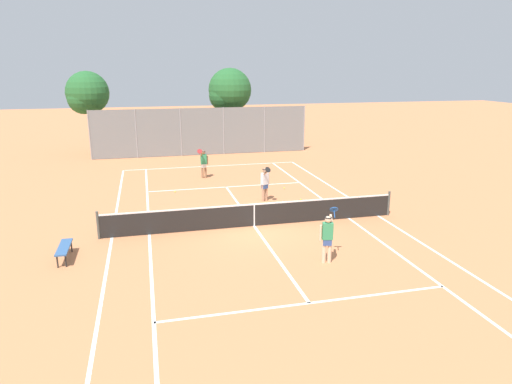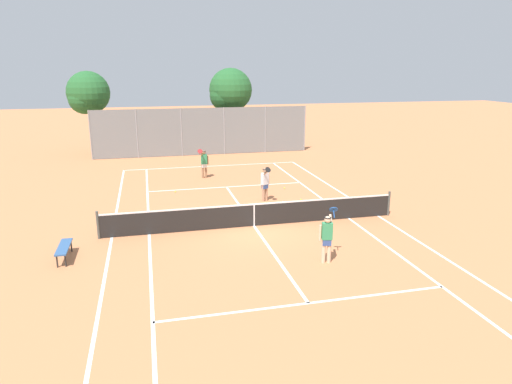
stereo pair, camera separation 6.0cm
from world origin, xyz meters
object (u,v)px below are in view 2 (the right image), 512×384
player_far_left (204,162)px  loose_tennis_ball_1 (284,188)px  tree_behind_left (87,94)px  tree_behind_right (229,91)px  tennis_net (254,214)px  loose_tennis_ball_0 (175,192)px  courtside_bench (64,248)px  loose_tennis_ball_2 (301,199)px  player_far_right (265,182)px  player_near_side (327,236)px

player_far_left → loose_tennis_ball_1: player_far_left is taller
tree_behind_left → tree_behind_right: 10.24m
tennis_net → loose_tennis_ball_0: bearing=114.7°
loose_tennis_ball_1 → tree_behind_right: bearing=92.9°
loose_tennis_ball_0 → tree_behind_left: bearing=112.9°
courtside_bench → loose_tennis_ball_2: bearing=25.8°
loose_tennis_ball_1 → tree_behind_left: size_ratio=0.01×
tree_behind_right → tennis_net: bearing=-97.3°
player_far_left → courtside_bench: 12.08m
loose_tennis_ball_0 → tree_behind_right: 13.62m
player_far_right → loose_tennis_ball_0: player_far_right is taller
player_far_right → tree_behind_right: (0.95, 14.46, 3.49)m
player_near_side → player_far_right: same height
loose_tennis_ball_0 → tree_behind_left: size_ratio=0.01×
tennis_net → player_near_side: 4.28m
player_near_side → player_far_right: size_ratio=1.00×
player_far_left → tree_behind_left: bearing=126.6°
loose_tennis_ball_0 → tree_behind_right: size_ratio=0.01×
loose_tennis_ball_2 → player_far_left: bearing=124.8°
loose_tennis_ball_0 → loose_tennis_ball_2: same height
loose_tennis_ball_1 → tree_behind_right: size_ratio=0.01×
tennis_net → loose_tennis_ball_1: 6.13m
player_far_left → loose_tennis_ball_2: 6.95m
player_near_side → loose_tennis_ball_0: 10.84m
player_near_side → loose_tennis_ball_0: bearing=113.0°
player_far_left → courtside_bench: bearing=-119.9°
player_far_right → tree_behind_right: size_ratio=0.29×
player_far_right → tree_behind_left: tree_behind_left is taller
loose_tennis_ball_0 → tennis_net: bearing=-65.3°
tree_behind_left → loose_tennis_ball_1: bearing=-49.9°
player_far_left → player_far_right: (2.21, -5.39, 0.00)m
player_near_side → tree_behind_left: tree_behind_left is taller
tennis_net → player_far_left: size_ratio=6.76×
tree_behind_left → player_near_side: bearing=-67.1°
tennis_net → loose_tennis_ball_2: (3.05, 3.10, -0.48)m
player_near_side → loose_tennis_ball_2: 7.32m
courtside_bench → tree_behind_left: size_ratio=0.25×
loose_tennis_ball_1 → player_far_left: bearing=138.3°
loose_tennis_ball_0 → loose_tennis_ball_1: same height
loose_tennis_ball_0 → courtside_bench: size_ratio=0.04×
loose_tennis_ball_0 → loose_tennis_ball_1: size_ratio=1.00×
player_near_side → loose_tennis_ball_0: player_near_side is taller
loose_tennis_ball_2 → courtside_bench: bearing=-154.2°
player_far_right → courtside_bench: player_far_right is taller
player_near_side → player_far_right: 7.37m
tree_behind_left → tree_behind_right: tree_behind_right is taller
tennis_net → tree_behind_left: 20.28m
player_far_left → tree_behind_left: (-7.07, 9.51, 3.38)m
tennis_net → tree_behind_right: 18.39m
player_far_right → tree_behind_left: size_ratio=0.30×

